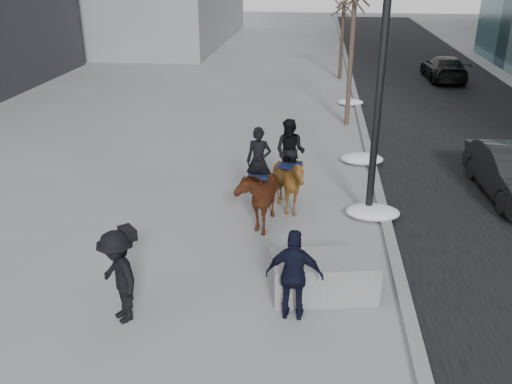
# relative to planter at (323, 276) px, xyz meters

# --- Properties ---
(ground) EXTENTS (120.00, 120.00, 0.00)m
(ground) POSITION_rel_planter_xyz_m (-1.45, 0.17, -0.39)
(ground) COLOR gray
(ground) RESTS_ON ground
(road) EXTENTS (8.00, 90.00, 0.01)m
(road) POSITION_rel_planter_xyz_m (5.55, 10.17, -0.39)
(road) COLOR black
(road) RESTS_ON ground
(curb) EXTENTS (0.25, 90.00, 0.12)m
(curb) POSITION_rel_planter_xyz_m (1.55, 10.17, -0.33)
(curb) COLOR gray
(curb) RESTS_ON ground
(planter) EXTENTS (2.12, 1.33, 0.79)m
(planter) POSITION_rel_planter_xyz_m (0.00, 0.00, 0.00)
(planter) COLOR gray
(planter) RESTS_ON ground
(car_far) EXTENTS (1.87, 4.45, 1.28)m
(car_far) POSITION_rel_planter_xyz_m (6.42, 20.97, 0.25)
(car_far) COLOR black
(car_far) RESTS_ON ground
(tree_near) EXTENTS (1.20, 1.20, 5.81)m
(tree_near) POSITION_rel_planter_xyz_m (0.95, 11.86, 2.51)
(tree_near) COLOR #3C2B23
(tree_near) RESTS_ON ground
(tree_far) EXTENTS (1.20, 1.20, 4.47)m
(tree_far) POSITION_rel_planter_xyz_m (0.95, 20.78, 1.84)
(tree_far) COLOR #35261F
(tree_far) RESTS_ON ground
(mounted_left) EXTENTS (0.93, 1.89, 2.39)m
(mounted_left) POSITION_rel_planter_xyz_m (-1.57, 2.92, 0.50)
(mounted_left) COLOR #502810
(mounted_left) RESTS_ON ground
(mounted_right) EXTENTS (1.66, 1.76, 2.40)m
(mounted_right) POSITION_rel_planter_xyz_m (-0.87, 3.69, 0.57)
(mounted_right) COLOR #502E10
(mounted_right) RESTS_ON ground
(feeder) EXTENTS (1.05, 0.88, 1.75)m
(feeder) POSITION_rel_planter_xyz_m (-0.53, -0.79, 0.48)
(feeder) COLOR black
(feeder) RESTS_ON ground
(camera_crew) EXTENTS (1.24, 1.28, 1.75)m
(camera_crew) POSITION_rel_planter_xyz_m (-3.59, -1.19, 0.49)
(camera_crew) COLOR black
(camera_crew) RESTS_ON ground
(lamppost) EXTENTS (0.25, 0.80, 9.09)m
(lamppost) POSITION_rel_planter_xyz_m (1.15, 3.54, 4.60)
(lamppost) COLOR black
(lamppost) RESTS_ON ground
(snow_piles) EXTENTS (1.34, 12.23, 0.34)m
(snow_piles) POSITION_rel_planter_xyz_m (1.25, 7.64, -0.23)
(snow_piles) COLOR white
(snow_piles) RESTS_ON ground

